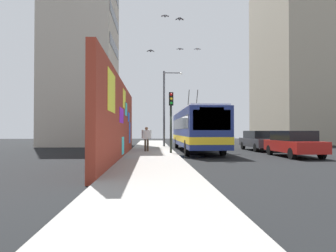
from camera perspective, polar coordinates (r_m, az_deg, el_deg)
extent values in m
plane|color=black|center=(19.69, 1.49, -5.53)|extent=(80.00, 80.00, 0.00)
cube|color=gray|center=(19.62, -3.20, -5.33)|extent=(48.00, 3.20, 0.15)
cube|color=maroon|center=(16.35, -9.34, 1.06)|extent=(15.37, 0.30, 4.29)
cube|color=#33D8E5|center=(16.66, -8.69, -3.74)|extent=(1.15, 0.02, 0.97)
cube|color=#33D8E5|center=(18.61, -8.10, 3.22)|extent=(1.54, 0.02, 0.81)
cube|color=blue|center=(20.72, -7.59, 1.69)|extent=(1.27, 0.02, 0.65)
cube|color=blue|center=(21.66, -7.40, -1.27)|extent=(1.05, 0.02, 1.51)
cube|color=yellow|center=(17.48, -8.43, 5.17)|extent=(1.56, 0.02, 1.08)
cube|color=yellow|center=(12.08, -10.81, 6.48)|extent=(2.10, 0.02, 1.61)
cube|color=#8C19D8|center=(15.87, -8.95, 2.02)|extent=(1.92, 0.02, 0.79)
cube|color=#B2A899|center=(34.78, -16.18, 13.95)|extent=(8.77, 6.94, 20.97)
cube|color=black|center=(33.13, -10.32, 3.97)|extent=(7.45, 0.04, 1.10)
cube|color=black|center=(33.55, -10.30, 9.42)|extent=(7.45, 0.04, 1.10)
cube|color=black|center=(34.27, -10.29, 14.69)|extent=(7.45, 0.04, 1.10)
cube|color=black|center=(35.27, -10.27, 19.71)|extent=(7.45, 0.04, 1.10)
cube|color=#9E937F|center=(42.00, 23.69, 11.37)|extent=(12.72, 8.24, 20.93)
cube|color=black|center=(43.17, 28.65, 2.93)|extent=(10.81, 0.04, 1.10)
cube|color=black|center=(43.50, 28.62, 7.14)|extent=(10.81, 0.04, 1.10)
cube|color=black|center=(44.06, 28.58, 11.27)|extent=(10.81, 0.04, 1.10)
cube|color=black|center=(44.84, 28.55, 15.27)|extent=(10.81, 0.04, 1.10)
cube|color=black|center=(45.82, 28.52, 19.12)|extent=(10.81, 0.04, 1.10)
cube|color=navy|center=(22.84, 5.37, -0.52)|extent=(12.20, 2.54, 2.58)
cube|color=silver|center=(22.89, 5.37, 2.86)|extent=(11.71, 2.34, 0.12)
cube|color=yellow|center=(22.84, 5.38, -2.38)|extent=(12.22, 2.56, 0.44)
cube|color=black|center=(16.86, 8.44, 1.17)|extent=(0.04, 2.16, 1.16)
cube|color=black|center=(22.84, 5.37, 0.45)|extent=(11.23, 2.57, 0.83)
cube|color=orange|center=(16.90, 8.43, 3.16)|extent=(0.06, 1.40, 0.28)
cylinder|color=black|center=(24.81, 5.54, 4.52)|extent=(1.43, 0.06, 2.00)
cylinder|color=black|center=(24.71, 3.93, 4.54)|extent=(1.43, 0.06, 2.00)
cylinder|color=black|center=(19.25, 10.52, -4.13)|extent=(1.00, 0.28, 1.00)
cylinder|color=black|center=(18.84, 3.67, -4.21)|extent=(1.00, 0.28, 1.00)
cylinder|color=black|center=(26.90, 6.57, -3.22)|extent=(1.00, 0.28, 1.00)
cylinder|color=black|center=(26.60, 1.67, -3.25)|extent=(1.00, 0.28, 1.00)
cube|color=#B21E19|center=(19.46, 23.09, -3.59)|extent=(4.61, 1.91, 0.66)
cube|color=black|center=(19.52, 22.96, -1.74)|extent=(2.76, 1.72, 0.60)
cylinder|color=black|center=(18.55, 27.57, -4.72)|extent=(0.64, 0.22, 0.64)
cylinder|color=black|center=(17.74, 22.79, -4.93)|extent=(0.64, 0.22, 0.64)
cylinder|color=black|center=(21.21, 23.36, -4.26)|extent=(0.64, 0.22, 0.64)
cylinder|color=black|center=(20.51, 19.06, -4.40)|extent=(0.64, 0.22, 0.64)
cube|color=#38383D|center=(24.70, 17.21, -3.04)|extent=(4.76, 1.86, 0.66)
cube|color=black|center=(24.78, 17.13, -1.58)|extent=(2.85, 1.68, 0.60)
cylinder|color=black|center=(23.57, 20.45, -3.93)|extent=(0.64, 0.22, 0.64)
cylinder|color=black|center=(22.96, 16.64, -4.03)|extent=(0.64, 0.22, 0.64)
cylinder|color=black|center=(26.48, 17.72, -3.61)|extent=(0.64, 0.22, 0.64)
cylinder|color=black|center=(25.93, 14.28, -3.68)|extent=(0.64, 0.22, 0.64)
cylinder|color=#3F3326|center=(20.70, -3.93, -3.72)|extent=(0.14, 0.14, 0.84)
cylinder|color=#3F3326|center=(20.70, -4.40, -3.72)|extent=(0.14, 0.14, 0.84)
cube|color=silver|center=(20.68, -4.16, -1.69)|extent=(0.22, 0.49, 0.63)
cylinder|color=silver|center=(20.67, -3.35, -1.60)|extent=(0.09, 0.09, 0.60)
cylinder|color=silver|center=(20.68, -4.98, -1.60)|extent=(0.09, 0.09, 0.60)
sphere|color=#936B4C|center=(20.68, -4.16, -0.50)|extent=(0.23, 0.23, 0.23)
cylinder|color=#2D382D|center=(19.10, 0.56, 0.67)|extent=(0.14, 0.14, 3.92)
cube|color=black|center=(18.98, 0.61, 5.26)|extent=(0.20, 0.28, 0.84)
sphere|color=red|center=(18.90, 0.63, 6.14)|extent=(0.18, 0.18, 0.18)
sphere|color=yellow|center=(18.87, 0.63, 5.29)|extent=(0.18, 0.18, 0.18)
sphere|color=green|center=(18.84, 0.63, 4.44)|extent=(0.18, 0.18, 0.18)
cylinder|color=#4C4C51|center=(27.35, -0.77, 3.37)|extent=(0.18, 0.18, 6.96)
cylinder|color=#4C4C51|center=(27.84, 0.89, 10.22)|extent=(0.10, 1.58, 0.10)
ellipsoid|color=silver|center=(27.90, 2.53, 10.09)|extent=(0.44, 0.28, 0.20)
ellipsoid|color=slate|center=(22.71, -0.56, 20.43)|extent=(0.32, 0.14, 0.12)
cube|color=slate|center=(22.73, -0.18, 20.50)|extent=(0.20, 0.28, 0.09)
cube|color=slate|center=(22.71, -0.94, 20.51)|extent=(0.20, 0.28, 0.09)
ellipsoid|color=#47474C|center=(25.52, 2.33, 14.59)|extent=(0.32, 0.14, 0.12)
cube|color=#47474C|center=(25.54, 2.65, 14.65)|extent=(0.20, 0.28, 0.09)
cube|color=#47474C|center=(25.51, 2.01, 14.66)|extent=(0.20, 0.28, 0.09)
ellipsoid|color=#47474C|center=(20.85, 2.25, 19.90)|extent=(0.32, 0.14, 0.12)
cube|color=#47474C|center=(20.87, 2.65, 19.96)|extent=(0.20, 0.26, 0.15)
cube|color=#47474C|center=(20.85, 1.84, 19.99)|extent=(0.20, 0.26, 0.15)
ellipsoid|color=#47474C|center=(22.52, -3.39, 14.24)|extent=(0.32, 0.14, 0.12)
cube|color=#47474C|center=(22.53, -3.02, 14.31)|extent=(0.20, 0.26, 0.13)
cube|color=#47474C|center=(22.53, -3.76, 14.31)|extent=(0.20, 0.26, 0.13)
ellipsoid|color=gray|center=(25.07, 5.68, 14.53)|extent=(0.32, 0.14, 0.12)
cube|color=gray|center=(25.10, 6.01, 14.58)|extent=(0.20, 0.27, 0.11)
cube|color=gray|center=(25.06, 5.36, 14.61)|extent=(0.20, 0.27, 0.11)
cylinder|color=black|center=(18.10, 3.82, -5.93)|extent=(2.19, 2.19, 0.00)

